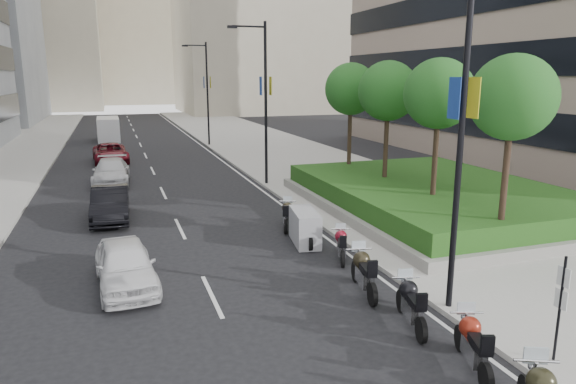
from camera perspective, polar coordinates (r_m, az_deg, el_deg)
name	(u,v)px	position (r m, az deg, el deg)	size (l,w,h in m)	color
ground	(312,358)	(12.01, 2.70, -17.90)	(160.00, 160.00, 0.00)	black
sidewalk_right	(280,152)	(42.06, -0.93, 4.47)	(10.00, 100.00, 0.15)	#9E9B93
lane_edge	(216,156)	(40.76, -8.05, 3.99)	(0.12, 100.00, 0.01)	silver
lane_centre	(147,159)	(40.13, -15.36, 3.52)	(0.12, 100.00, 0.01)	silver
building_cream_right	(261,6)	(94.00, -2.98, 19.98)	(28.00, 24.00, 36.00)	#B7AD93
building_cream_left	(22,16)	(111.03, -27.43, 16.99)	(26.00, 24.00, 34.00)	#B7AD93
building_cream_centre	(130,19)	(130.36, -17.10, 17.87)	(30.00, 24.00, 38.00)	#B7AD93
planter	(434,204)	(24.68, 15.89, -1.28)	(10.00, 14.00, 0.40)	gray
hedge	(435,191)	(24.54, 15.97, 0.08)	(9.40, 13.40, 0.80)	#164012
tree_0	(513,98)	(18.38, 23.69, 9.53)	(2.80, 2.80, 6.30)	#332319
tree_1	(439,94)	(21.51, 16.43, 10.38)	(2.80, 2.80, 6.30)	#332319
tree_2	(388,91)	(24.88, 11.06, 10.91)	(2.80, 2.80, 6.30)	#332319
tree_3	(351,89)	(28.42, 6.98, 11.25)	(2.80, 2.80, 6.30)	#332319
lamp_post_0	(457,120)	(13.31, 18.26, 7.58)	(2.34, 0.45, 9.00)	black
lamp_post_1	(263,96)	(28.74, -2.80, 10.62)	(2.34, 0.45, 9.00)	black
lamp_post_2	(206,89)	(46.30, -9.15, 11.27)	(2.34, 0.45, 9.00)	black
parking_sign	(560,303)	(12.42, 28.01, -10.88)	(0.06, 0.32, 2.50)	black
motorcycle_1	(473,344)	(11.98, 19.84, -15.59)	(0.95, 2.10, 1.09)	black
motorcycle_2	(411,304)	(13.42, 13.49, -11.96)	(0.84, 2.17, 1.10)	black
motorcycle_3	(364,272)	(15.07, 8.40, -8.79)	(0.79, 2.32, 1.16)	black
motorcycle_4	(341,245)	(17.61, 5.94, -5.87)	(0.88, 1.87, 0.97)	black
motorcycle_5	(305,227)	(19.12, 1.87, -3.95)	(1.16, 2.19, 1.26)	black
motorcycle_6	(287,215)	(21.07, -0.10, -2.56)	(0.98, 1.98, 1.04)	black
car_a	(125,265)	(15.98, -17.62, -7.74)	(1.63, 4.04, 1.38)	white
car_b	(110,204)	(23.51, -19.14, -1.26)	(1.52, 4.35, 1.43)	black
car_c	(111,172)	(31.43, -19.05, 2.13)	(2.00, 4.91, 1.43)	silver
car_d	(111,153)	(39.34, -19.12, 4.11)	(2.31, 5.02, 1.39)	maroon
delivery_van	(109,130)	(52.98, -19.32, 6.51)	(2.04, 5.27, 2.21)	white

